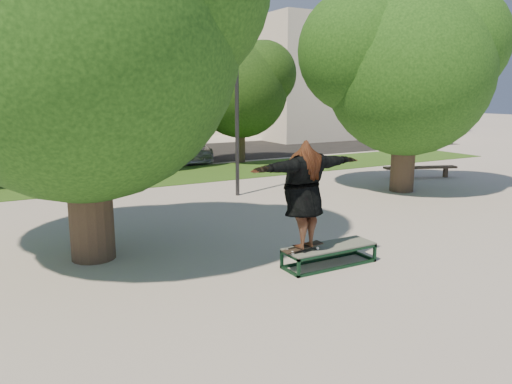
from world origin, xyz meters
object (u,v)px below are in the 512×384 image
tree_right (405,62)px  grind_box (329,255)px  car_silver_a (4,153)px  car_dark (118,148)px  tree_left (72,22)px  car_grey (88,150)px  lamppost (237,93)px  bench (420,168)px  car_silver_b (184,147)px

tree_right → grind_box: 8.77m
grind_box → car_silver_a: (-4.69, 15.12, 0.60)m
car_silver_a → car_dark: size_ratio=1.11×
tree_left → tree_right: (10.21, 1.99, -0.33)m
grind_box → car_dark: car_dark is taller
car_dark → car_grey: size_ratio=0.80×
tree_left → car_grey: size_ratio=1.36×
lamppost → car_silver_a: bearing=125.5°
tree_left → lamppost: (5.29, 3.91, -1.27)m
lamppost → bench: size_ratio=2.23×
car_silver_a → car_silver_b: (7.61, -0.07, -0.16)m
grind_box → car_grey: size_ratio=0.34×
tree_right → bench: 4.77m
tree_left → lamppost: bearing=36.4°
bench → car_dark: bearing=155.6°
lamppost → car_grey: bearing=108.6°
car_dark → car_grey: car_grey is taller
tree_left → car_silver_a: size_ratio=1.53×
car_silver_a → car_grey: bearing=-6.7°
tree_right → car_grey: (-7.78, 10.42, -3.37)m
tree_left → car_silver_a: bearing=93.8°
lamppost → car_silver_a: lamppost is taller
grind_box → car_silver_b: 15.33m
lamppost → car_silver_a: size_ratio=1.31×
tree_right → car_silver_b: 11.49m
lamppost → grind_box: (-1.42, -6.55, -2.96)m
tree_left → car_grey: (2.43, 12.41, -3.69)m
tree_left → tree_right: size_ratio=1.09×
tree_right → tree_left: bearing=-169.0°
car_dark → car_silver_b: 3.02m
tree_left → grind_box: (3.87, -2.64, -4.23)m
car_dark → tree_left: bearing=-97.4°
grind_box → car_silver_b: bearing=79.0°
tree_left → lamppost: tree_left is taller
tree_right → lamppost: (-4.92, 1.92, -0.94)m
bench → car_dark: car_dark is taller
car_grey → car_silver_a: bearing=173.2°
tree_right → lamppost: size_ratio=1.07×
tree_right → car_silver_a: 15.57m
bench → car_grey: (-10.36, 8.96, 0.37)m
grind_box → car_grey: car_grey is taller
car_silver_a → car_silver_b: bearing=-6.0°
lamppost → tree_right: bearing=-21.3°
bench → car_dark: 12.95m
tree_right → bench: size_ratio=2.38×
tree_left → bench: 13.86m
grind_box → car_dark: 15.40m
car_silver_a → car_dark: car_silver_a is taller
lamppost → grind_box: bearing=-102.3°
lamppost → car_silver_b: (1.50, 8.50, -2.52)m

